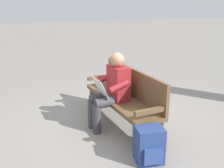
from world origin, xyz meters
name	(u,v)px	position (x,y,z in m)	size (l,w,h in m)	color
ground_plane	(121,125)	(0.00, 0.00, 0.00)	(40.00, 40.00, 0.00)	gray
bench_near	(125,97)	(0.01, -0.07, 0.46)	(1.84, 0.69, 0.90)	brown
person_seated	(111,89)	(-0.01, 0.16, 0.63)	(0.60, 0.60, 1.18)	maroon
backpack	(150,146)	(-1.09, 0.02, 0.23)	(0.33, 0.35, 0.46)	navy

